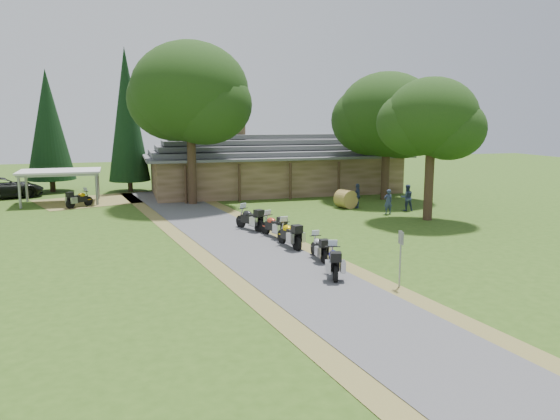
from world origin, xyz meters
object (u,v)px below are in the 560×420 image
object	(u,v)px
motorcycle_row_a	(334,260)
carport	(61,187)
car_dark_suv	(2,183)
motorcycle_row_b	(319,246)
lodge	(275,163)
motorcycle_carport_a	(79,198)
hay_bale	(346,199)
motorcycle_row_c	(289,233)
motorcycle_row_d	(274,225)
motorcycle_row_e	(250,218)

from	to	relation	value
motorcycle_row_a	carport	bearing A→B (deg)	44.81
car_dark_suv	motorcycle_row_b	world-z (taller)	car_dark_suv
lodge	car_dark_suv	xyz separation A→B (m)	(-21.44, 2.26, -1.21)
lodge	motorcycle_carport_a	xyz separation A→B (m)	(-15.39, -3.90, -1.79)
hay_bale	carport	bearing A→B (deg)	158.03
motorcycle_row_c	motorcycle_row_d	size ratio (longest dim) A/B	1.05
car_dark_suv	motorcycle_row_b	bearing A→B (deg)	-163.22
motorcycle_row_a	hay_bale	world-z (taller)	motorcycle_row_a
motorcycle_row_a	motorcycle_row_e	xyz separation A→B (m)	(-1.15, 9.79, 0.04)
motorcycle_row_e	motorcycle_row_c	bearing A→B (deg)	166.18
motorcycle_row_c	carport	bearing A→B (deg)	24.55
motorcycle_row_b	lodge	bearing A→B (deg)	-8.93
motorcycle_row_c	hay_bale	xyz separation A→B (m)	(7.24, 10.00, -0.07)
carport	motorcycle_row_a	distance (m)	26.07
lodge	motorcycle_row_d	size ratio (longest dim) A/B	10.84
motorcycle_row_a	motorcycle_row_c	bearing A→B (deg)	19.36
lodge	hay_bale	bearing A→B (deg)	-75.30
carport	motorcycle_row_c	bearing A→B (deg)	-56.51
motorcycle_row_d	motorcycle_row_e	world-z (taller)	motorcycle_row_e
motorcycle_row_e	hay_bale	distance (m)	9.79
motorcycle_row_c	motorcycle_row_a	bearing A→B (deg)	173.08
car_dark_suv	motorcycle_carport_a	world-z (taller)	car_dark_suv
hay_bale	motorcycle_row_b	bearing A→B (deg)	-117.84
motorcycle_row_d	motorcycle_row_e	xyz separation A→B (m)	(-0.79, 2.16, 0.04)
lodge	motorcycle_row_d	bearing A→B (deg)	-105.90
motorcycle_row_b	motorcycle_carport_a	distance (m)	21.37
motorcycle_carport_a	motorcycle_row_a	bearing A→B (deg)	-104.26
motorcycle_row_c	hay_bale	distance (m)	12.34
motorcycle_row_c	lodge	bearing A→B (deg)	-23.25
motorcycle_row_b	motorcycle_row_c	bearing A→B (deg)	14.37
motorcycle_row_d	motorcycle_carport_a	xyz separation A→B (m)	(-10.53, 13.18, -0.02)
hay_bale	motorcycle_row_c	bearing A→B (deg)	-125.90
motorcycle_row_a	motorcycle_row_b	distance (m)	2.65
car_dark_suv	carport	bearing A→B (deg)	-148.97
carport	car_dark_suv	bearing A→B (deg)	139.00
car_dark_suv	hay_bale	distance (m)	26.66
carport	motorcycle_row_d	size ratio (longest dim) A/B	2.86
motorcycle_carport_a	motorcycle_row_e	bearing A→B (deg)	-90.42
motorcycle_row_a	motorcycle_carport_a	size ratio (longest dim) A/B	1.03
car_dark_suv	motorcycle_row_c	world-z (taller)	car_dark_suv
lodge	car_dark_suv	distance (m)	21.59
motorcycle_row_a	motorcycle_row_e	size ratio (longest dim) A/B	0.94
motorcycle_row_b	motorcycle_carport_a	size ratio (longest dim) A/B	0.93
car_dark_suv	hay_bale	xyz separation A→B (m)	(23.92, -11.74, -0.60)
carport	hay_bale	xyz separation A→B (m)	(19.26, -7.77, -0.58)
car_dark_suv	motorcycle_row_c	xyz separation A→B (m)	(16.69, -21.73, -0.53)
motorcycle_row_c	motorcycle_row_e	xyz separation A→B (m)	(-0.91, 4.56, 0.01)
motorcycle_row_a	hay_bale	xyz separation A→B (m)	(7.00, 15.23, -0.03)
hay_bale	motorcycle_carport_a	bearing A→B (deg)	162.67
motorcycle_row_b	motorcycle_row_e	distance (m)	7.32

